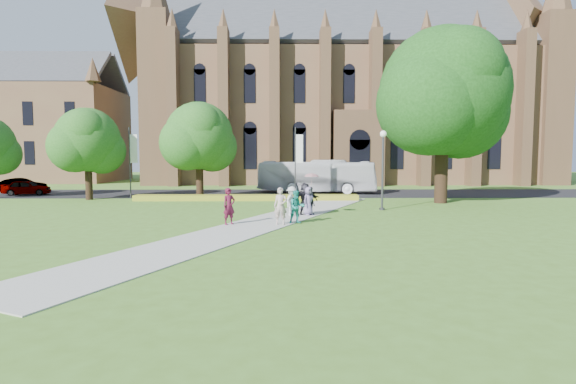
{
  "coord_description": "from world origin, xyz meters",
  "views": [
    {
      "loc": [
        0.84,
        -22.98,
        3.55
      ],
      "look_at": [
        1.19,
        1.57,
        1.6
      ],
      "focal_mm": 28.0,
      "sensor_mm": 36.0,
      "label": 1
    }
  ],
  "objects_px": {
    "large_tree": "(443,92)",
    "car_0": "(27,188)",
    "tour_coach": "(317,176)",
    "pedestrian_0": "(229,206)",
    "streetlamp": "(383,160)",
    "car_1": "(22,186)"
  },
  "relations": [
    {
      "from": "tour_coach",
      "to": "pedestrian_0",
      "type": "height_order",
      "value": "tour_coach"
    },
    {
      "from": "car_0",
      "to": "pedestrian_0",
      "type": "distance_m",
      "value": 27.68
    },
    {
      "from": "large_tree",
      "to": "car_0",
      "type": "xyz_separation_m",
      "value": [
        -35.58,
        7.42,
        -7.66
      ]
    },
    {
      "from": "streetlamp",
      "to": "pedestrian_0",
      "type": "bearing_deg",
      "value": -145.46
    },
    {
      "from": "streetlamp",
      "to": "car_1",
      "type": "distance_m",
      "value": 35.05
    },
    {
      "from": "car_0",
      "to": "car_1",
      "type": "bearing_deg",
      "value": 26.98
    },
    {
      "from": "large_tree",
      "to": "car_0",
      "type": "bearing_deg",
      "value": 168.23
    },
    {
      "from": "large_tree",
      "to": "car_1",
      "type": "height_order",
      "value": "large_tree"
    },
    {
      "from": "streetlamp",
      "to": "tour_coach",
      "type": "relative_size",
      "value": 0.46
    },
    {
      "from": "large_tree",
      "to": "pedestrian_0",
      "type": "distance_m",
      "value": 19.89
    },
    {
      "from": "streetlamp",
      "to": "car_1",
      "type": "bearing_deg",
      "value": 155.88
    },
    {
      "from": "streetlamp",
      "to": "pedestrian_0",
      "type": "xyz_separation_m",
      "value": [
        -9.38,
        -6.45,
        -2.31
      ]
    },
    {
      "from": "streetlamp",
      "to": "large_tree",
      "type": "relative_size",
      "value": 0.4
    },
    {
      "from": "streetlamp",
      "to": "car_0",
      "type": "bearing_deg",
      "value": 158.39
    },
    {
      "from": "streetlamp",
      "to": "car_0",
      "type": "relative_size",
      "value": 1.31
    },
    {
      "from": "streetlamp",
      "to": "car_1",
      "type": "xyz_separation_m",
      "value": [
        -31.9,
        14.28,
        -2.56
      ]
    },
    {
      "from": "streetlamp",
      "to": "pedestrian_0",
      "type": "height_order",
      "value": "streetlamp"
    },
    {
      "from": "car_1",
      "to": "pedestrian_0",
      "type": "relative_size",
      "value": 2.29
    },
    {
      "from": "large_tree",
      "to": "car_0",
      "type": "height_order",
      "value": "large_tree"
    },
    {
      "from": "car_1",
      "to": "tour_coach",
      "type": "bearing_deg",
      "value": -101.06
    },
    {
      "from": "car_0",
      "to": "car_1",
      "type": "distance_m",
      "value": 2.98
    },
    {
      "from": "tour_coach",
      "to": "large_tree",
      "type": "bearing_deg",
      "value": -124.95
    }
  ]
}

